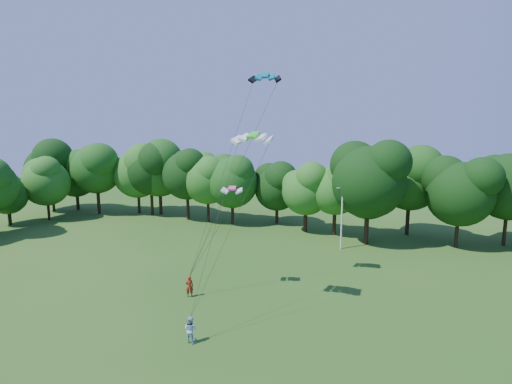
% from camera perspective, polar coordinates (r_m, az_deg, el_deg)
% --- Properties ---
extents(utility_pole, '(1.42, 0.59, 7.41)m').
position_cam_1_polar(utility_pole, '(47.30, 12.15, -3.48)').
color(utility_pole, silver).
rests_on(utility_pole, ground).
extents(kite_flyer_left, '(0.80, 0.71, 1.83)m').
position_cam_1_polar(kite_flyer_left, '(34.73, -9.49, -13.16)').
color(kite_flyer_left, maroon).
rests_on(kite_flyer_left, ground).
extents(kite_flyer_right, '(0.98, 0.82, 1.79)m').
position_cam_1_polar(kite_flyer_right, '(28.13, -9.35, -18.81)').
color(kite_flyer_right, '#A5C0E5').
rests_on(kite_flyer_right, ground).
extents(kite_teal, '(2.73, 1.50, 0.63)m').
position_cam_1_polar(kite_teal, '(34.50, 1.36, 16.33)').
color(kite_teal, '#046A82').
rests_on(kite_teal, ground).
extents(kite_green, '(3.04, 1.42, 0.55)m').
position_cam_1_polar(kite_green, '(29.30, -0.39, 8.13)').
color(kite_green, '#29EA23').
rests_on(kite_green, ground).
extents(kite_pink, '(1.98, 1.32, 0.30)m').
position_cam_1_polar(kite_pink, '(33.57, -3.45, 0.55)').
color(kite_pink, '#FD4699').
rests_on(kite_pink, ground).
extents(tree_back_west, '(9.16, 9.16, 13.32)m').
position_cam_1_polar(tree_back_west, '(66.10, -13.67, 3.96)').
color(tree_back_west, '#332514').
rests_on(tree_back_west, ground).
extents(tree_back_center, '(9.54, 9.54, 13.88)m').
position_cam_1_polar(tree_back_center, '(49.21, 15.83, 2.57)').
color(tree_back_center, black).
rests_on(tree_back_center, ground).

